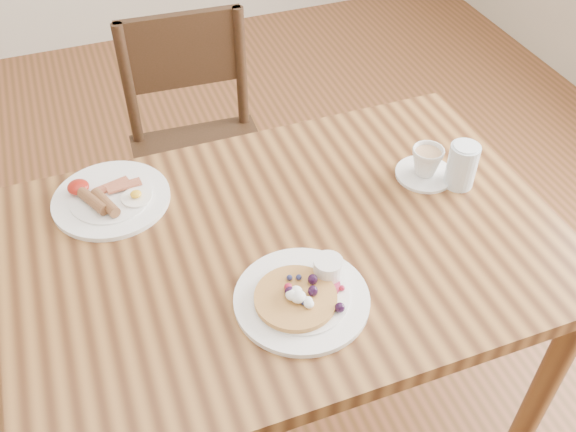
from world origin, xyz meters
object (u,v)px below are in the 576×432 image
object	(u,v)px
chair_far	(199,146)
water_glass	(462,166)
breakfast_plate	(109,198)
pancake_plate	(303,295)
dining_table	(288,270)
teacup_saucer	(426,164)

from	to	relation	value
chair_far	water_glass	size ratio (longest dim) A/B	7.97
chair_far	breakfast_plate	bearing A→B (deg)	60.00
breakfast_plate	water_glass	xyz separation A→B (m)	(0.79, -0.23, 0.04)
breakfast_plate	water_glass	bearing A→B (deg)	-15.98
chair_far	water_glass	xyz separation A→B (m)	(0.48, -0.70, 0.31)
pancake_plate	breakfast_plate	size ratio (longest dim) A/B	1.00
dining_table	breakfast_plate	bearing A→B (deg)	142.97
water_glass	pancake_plate	bearing A→B (deg)	-157.06
dining_table	teacup_saucer	xyz separation A→B (m)	(0.39, 0.09, 0.13)
chair_far	water_glass	world-z (taller)	chair_far
dining_table	teacup_saucer	size ratio (longest dim) A/B	8.57
dining_table	pancake_plate	world-z (taller)	pancake_plate
pancake_plate	breakfast_plate	xyz separation A→B (m)	(-0.31, 0.43, -0.00)
breakfast_plate	pancake_plate	bearing A→B (deg)	-53.78
dining_table	water_glass	xyz separation A→B (m)	(0.44, 0.03, 0.15)
chair_far	water_glass	distance (m)	0.90
dining_table	chair_far	bearing A→B (deg)	92.49
pancake_plate	water_glass	bearing A→B (deg)	22.94
dining_table	pancake_plate	xyz separation A→B (m)	(-0.03, -0.17, 0.11)
pancake_plate	chair_far	bearing A→B (deg)	90.08
teacup_saucer	water_glass	xyz separation A→B (m)	(0.06, -0.06, 0.02)
dining_table	chair_far	size ratio (longest dim) A/B	1.36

